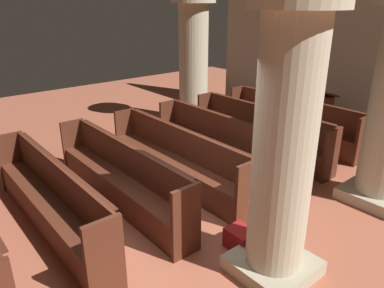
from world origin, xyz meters
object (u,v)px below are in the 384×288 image
(pew_row_3, at_px, (176,156))
(pew_row_0, at_px, (291,119))
(lectern, at_px, (323,117))
(pillar_far_side, at_px, (193,57))
(pew_row_4, at_px, (120,174))
(pew_row_2, at_px, (222,142))
(pew_row_1, at_px, (259,129))
(pillar_aisle_rear, at_px, (285,139))
(kneeler_box_red, at_px, (241,239))
(hymn_book, at_px, (263,105))
(pew_row_5, at_px, (50,196))

(pew_row_3, bearing_deg, pew_row_0, 90.00)
(pew_row_0, relative_size, lectern, 3.11)
(pew_row_0, bearing_deg, pillar_far_side, -162.40)
(pew_row_0, height_order, pew_row_4, same)
(pew_row_2, height_order, pew_row_4, same)
(pew_row_1, relative_size, pew_row_4, 1.00)
(pillar_aisle_rear, bearing_deg, pew_row_1, 133.29)
(pew_row_0, bearing_deg, pew_row_1, -90.00)
(pillar_far_side, relative_size, kneeler_box_red, 8.98)
(hymn_book, bearing_deg, pew_row_4, -88.34)
(pew_row_0, xyz_separation_m, pillar_far_side, (-2.49, -0.79, 1.18))
(pew_row_1, relative_size, pew_row_2, 1.00)
(pew_row_5, xyz_separation_m, pillar_far_side, (-2.49, 4.66, 1.18))
(pew_row_1, bearing_deg, pew_row_5, -90.00)
(pew_row_3, height_order, kneeler_box_red, pew_row_3)
(pillar_aisle_rear, bearing_deg, pew_row_0, 123.86)
(pew_row_1, distance_m, pew_row_5, 4.36)
(lectern, bearing_deg, pew_row_4, -92.82)
(pew_row_1, relative_size, hymn_book, 16.61)
(pew_row_3, bearing_deg, hymn_book, 92.42)
(pew_row_0, xyz_separation_m, pillar_aisle_rear, (2.54, -3.79, 1.18))
(pew_row_2, xyz_separation_m, pillar_far_side, (-2.49, 1.39, 1.18))
(pew_row_3, height_order, hymn_book, hymn_book)
(pillar_aisle_rear, bearing_deg, pew_row_3, 168.49)
(lectern, xyz_separation_m, hymn_book, (-0.36, -1.81, 0.54))
(pew_row_1, xyz_separation_m, pew_row_3, (0.00, -2.18, 0.00))
(pillar_far_side, distance_m, kneeler_box_red, 5.59)
(pillar_far_side, bearing_deg, pew_row_1, -6.86)
(pew_row_3, distance_m, pillar_far_side, 3.71)
(pew_row_4, height_order, pillar_far_side, pillar_far_side)
(pillar_far_side, xyz_separation_m, lectern, (2.75, 1.69, -1.24))
(pew_row_5, xyz_separation_m, hymn_book, (-0.10, 4.54, 0.48))
(pew_row_4, bearing_deg, kneeler_box_red, 17.07)
(pillar_aisle_rear, height_order, kneeler_box_red, pillar_aisle_rear)
(pew_row_4, xyz_separation_m, lectern, (0.26, 5.26, -0.06))
(pew_row_0, distance_m, kneeler_box_red, 4.26)
(pew_row_5, xyz_separation_m, kneeler_box_red, (1.99, 1.70, -0.38))
(pew_row_0, relative_size, pew_row_5, 1.00)
(pew_row_3, distance_m, hymn_book, 2.41)
(pew_row_1, bearing_deg, pew_row_4, -90.00)
(pew_row_5, distance_m, kneeler_box_red, 2.64)
(lectern, height_order, kneeler_box_red, lectern)
(pew_row_1, bearing_deg, pillar_aisle_rear, -46.71)
(pillar_aisle_rear, relative_size, kneeler_box_red, 8.98)
(pew_row_1, xyz_separation_m, lectern, (0.26, 1.99, -0.06))
(pew_row_5, relative_size, lectern, 3.11)
(pew_row_3, height_order, lectern, lectern)
(pew_row_4, relative_size, pillar_far_side, 1.04)
(pew_row_2, xyz_separation_m, lectern, (0.26, 3.08, -0.06))
(pew_row_4, distance_m, hymn_book, 3.48)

